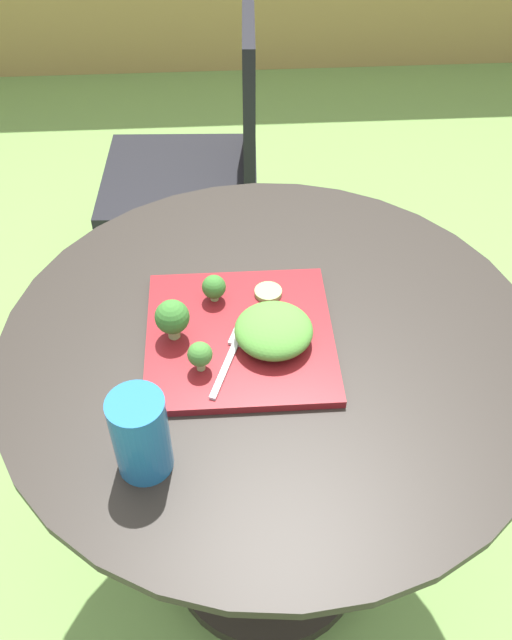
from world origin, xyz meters
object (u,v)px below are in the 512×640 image
object	(u,v)px
patio_chair	(210,150)
drinking_glass	(141,438)
fork	(232,353)
salad_plate	(240,335)

from	to	relation	value
patio_chair	drinking_glass	bearing A→B (deg)	-94.59
patio_chair	fork	xyz separation A→B (m)	(0.03, -0.98, 0.24)
patio_chair	salad_plate	distance (m)	0.96
drinking_glass	fork	size ratio (longest dim) A/B	0.87
salad_plate	fork	xyz separation A→B (m)	(-0.01, -0.05, 0.01)
salad_plate	patio_chair	bearing A→B (deg)	92.67
patio_chair	fork	distance (m)	1.01
patio_chair	fork	size ratio (longest dim) A/B	5.98
patio_chair	fork	bearing A→B (deg)	-88.28
salad_plate	drinking_glass	xyz separation A→B (m)	(-0.14, -0.23, 0.05)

